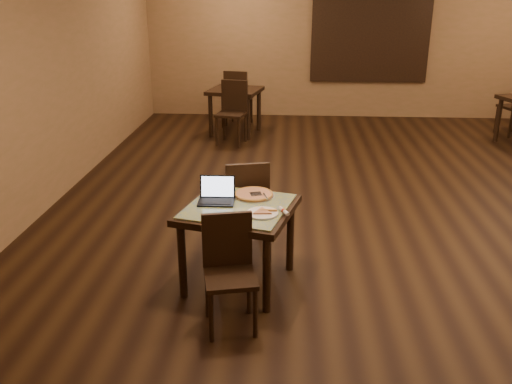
# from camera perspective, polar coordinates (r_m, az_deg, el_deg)

# --- Properties ---
(ground) EXTENTS (10.00, 10.00, 0.00)m
(ground) POSITION_cam_1_polar(r_m,az_deg,el_deg) (6.92, 12.24, -1.35)
(ground) COLOR black
(ground) RESTS_ON ground
(wall_back) EXTENTS (8.00, 0.02, 3.00)m
(wall_back) POSITION_cam_1_polar(r_m,az_deg,el_deg) (11.44, 9.30, 15.25)
(wall_back) COLOR #936D4B
(wall_back) RESTS_ON ground
(wall_left) EXTENTS (0.02, 10.00, 3.00)m
(wall_left) POSITION_cam_1_polar(r_m,az_deg,el_deg) (7.07, -21.34, 10.85)
(wall_left) COLOR #936D4B
(wall_left) RESTS_ON ground
(mural) EXTENTS (2.34, 0.05, 1.64)m
(mural) POSITION_cam_1_polar(r_m,az_deg,el_deg) (11.45, 11.91, 15.34)
(mural) COLOR #235981
(mural) RESTS_ON wall_back
(tiled_table) EXTENTS (1.12, 1.12, 0.76)m
(tiled_table) POSITION_cam_1_polar(r_m,az_deg,el_deg) (4.77, -1.87, -2.57)
(tiled_table) COLOR black
(tiled_table) RESTS_ON ground
(chair_main_near) EXTENTS (0.47, 0.47, 0.91)m
(chair_main_near) POSITION_cam_1_polar(r_m,az_deg,el_deg) (4.28, -2.87, -7.64)
(chair_main_near) COLOR black
(chair_main_near) RESTS_ON ground
(chair_main_far) EXTENTS (0.51, 0.51, 0.98)m
(chair_main_far) POSITION_cam_1_polar(r_m,az_deg,el_deg) (5.38, -1.03, -1.01)
(chair_main_far) COLOR black
(chair_main_far) RESTS_ON ground
(laptop) EXTENTS (0.32, 0.25, 0.22)m
(laptop) POSITION_cam_1_polar(r_m,az_deg,el_deg) (4.83, -4.14, -0.29)
(laptop) COLOR black
(laptop) RESTS_ON tiled_table
(plate) EXTENTS (0.27, 0.27, 0.01)m
(plate) POSITION_cam_1_polar(r_m,az_deg,el_deg) (4.55, 0.67, -2.25)
(plate) COLOR white
(plate) RESTS_ON tiled_table
(pizza_slice) EXTENTS (0.20, 0.20, 0.02)m
(pizza_slice) POSITION_cam_1_polar(r_m,az_deg,el_deg) (4.54, 0.67, -2.09)
(pizza_slice) COLOR #D2B98C
(pizza_slice) RESTS_ON plate
(pizza_pan) EXTENTS (0.38, 0.38, 0.01)m
(pizza_pan) POSITION_cam_1_polar(r_m,az_deg,el_deg) (4.94, -0.23, -0.37)
(pizza_pan) COLOR silver
(pizza_pan) RESTS_ON tiled_table
(pizza_whole) EXTENTS (0.35, 0.35, 0.02)m
(pizza_whole) POSITION_cam_1_polar(r_m,az_deg,el_deg) (4.94, -0.23, -0.21)
(pizza_whole) COLOR #D2B98C
(pizza_whole) RESTS_ON pizza_pan
(spatula) EXTENTS (0.16, 0.26, 0.01)m
(spatula) POSITION_cam_1_polar(r_m,az_deg,el_deg) (4.91, -0.02, -0.21)
(spatula) COLOR silver
(spatula) RESTS_ON pizza_whole
(napkin_roll) EXTENTS (0.10, 0.16, 0.04)m
(napkin_roll) POSITION_cam_1_polar(r_m,az_deg,el_deg) (4.58, 2.95, -2.00)
(napkin_roll) COLOR white
(napkin_roll) RESTS_ON tiled_table
(other_table_b) EXTENTS (1.04, 1.04, 0.82)m
(other_table_b) POSITION_cam_1_polar(r_m,az_deg,el_deg) (9.99, -2.22, 10.00)
(other_table_b) COLOR black
(other_table_b) RESTS_ON ground
(other_table_b_chair_near) EXTENTS (0.55, 0.55, 1.07)m
(other_table_b_chair_near) POSITION_cam_1_polar(r_m,az_deg,el_deg) (9.40, -2.47, 8.79)
(other_table_b_chair_near) COLOR black
(other_table_b_chair_near) RESTS_ON ground
(other_table_b_chair_far) EXTENTS (0.55, 0.55, 1.07)m
(other_table_b_chair_far) POSITION_cam_1_polar(r_m,az_deg,el_deg) (10.61, -1.98, 10.19)
(other_table_b_chair_far) COLOR black
(other_table_b_chair_far) RESTS_ON ground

